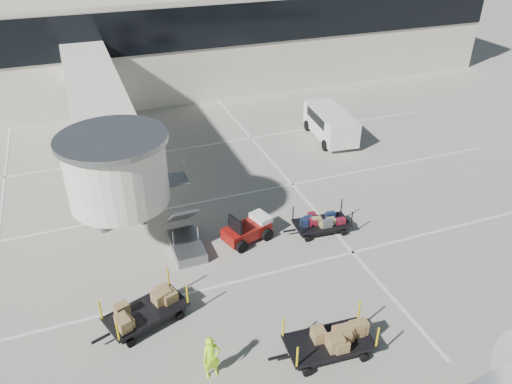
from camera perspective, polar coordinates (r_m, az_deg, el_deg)
ground at (r=21.07m, az=-0.69°, el=-13.61°), size 140.00×140.00×0.00m
lane_markings at (r=28.08m, az=-8.58°, el=-1.22°), size 40.00×30.00×0.02m
terminal at (r=45.60m, az=-14.86°, el=16.37°), size 64.00×12.11×15.20m
jet_bridge at (r=28.43m, az=-17.18°, el=7.83°), size 5.70×20.40×6.03m
baggage_tug at (r=24.61m, az=-0.95°, el=-4.34°), size 2.63×2.11×1.57m
suitcase_cart at (r=25.46m, az=7.53°, el=-3.60°), size 3.46×1.62×1.33m
box_cart_near at (r=19.38m, az=8.49°, el=-16.47°), size 4.01×1.83×1.55m
box_cart_far at (r=20.69m, az=-12.89°, el=-13.37°), size 3.94×2.54×1.52m
ground_worker at (r=18.38m, az=-5.12°, el=-18.30°), size 0.66×0.45×1.78m
minivan at (r=35.37m, az=8.42°, el=7.95°), size 2.72×5.39×1.97m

